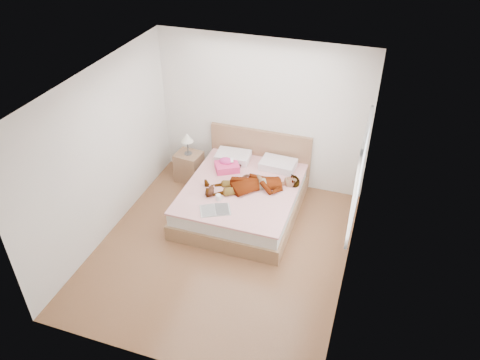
{
  "coord_description": "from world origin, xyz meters",
  "views": [
    {
      "loc": [
        1.91,
        -4.82,
        4.8
      ],
      "look_at": [
        0.0,
        0.85,
        0.7
      ],
      "focal_mm": 35.0,
      "sensor_mm": 36.0,
      "label": 1
    }
  ],
  "objects": [
    {
      "name": "woman",
      "position": [
        0.18,
        0.98,
        0.62
      ],
      "size": [
        1.64,
        1.22,
        0.21
      ],
      "primitive_type": "imported",
      "rotation": [
        0.0,
        0.0,
        -1.1
      ],
      "color": "white",
      "rests_on": "bed"
    },
    {
      "name": "nightstand",
      "position": [
        -1.2,
        1.57,
        0.31
      ],
      "size": [
        0.47,
        0.43,
        0.94
      ],
      "color": "brown",
      "rests_on": "ground"
    },
    {
      "name": "room_shell",
      "position": [
        1.77,
        0.3,
        1.5
      ],
      "size": [
        4.0,
        4.0,
        4.0
      ],
      "color": "white",
      "rests_on": "ground"
    },
    {
      "name": "phone",
      "position": [
        -0.32,
        1.38,
        0.69
      ],
      "size": [
        0.08,
        0.1,
        0.05
      ],
      "primitive_type": "cube",
      "rotation": [
        0.44,
        0.0,
        0.47
      ],
      "color": "silver",
      "rests_on": "bed"
    },
    {
      "name": "bed",
      "position": [
        0.0,
        1.04,
        0.28
      ],
      "size": [
        1.8,
        2.08,
        1.0
      ],
      "color": "brown",
      "rests_on": "ground"
    },
    {
      "name": "ground",
      "position": [
        0.0,
        0.0,
        0.0
      ],
      "size": [
        4.0,
        4.0,
        0.0
      ],
      "primitive_type": "plane",
      "color": "#4D2E18",
      "rests_on": "ground"
    },
    {
      "name": "coffee_mug",
      "position": [
        -0.23,
        0.5,
        0.56
      ],
      "size": [
        0.12,
        0.1,
        0.09
      ],
      "color": "white",
      "rests_on": "bed"
    },
    {
      "name": "towel",
      "position": [
        -0.4,
        1.34,
        0.59
      ],
      "size": [
        0.49,
        0.46,
        0.2
      ],
      "color": "#FF4581",
      "rests_on": "bed"
    },
    {
      "name": "magazine",
      "position": [
        -0.18,
        0.24,
        0.52
      ],
      "size": [
        0.53,
        0.46,
        0.03
      ],
      "color": "silver",
      "rests_on": "bed"
    },
    {
      "name": "hair",
      "position": [
        -0.39,
        1.43,
        0.55
      ],
      "size": [
        0.45,
        0.54,
        0.08
      ],
      "primitive_type": "ellipsoid",
      "rotation": [
        0.0,
        0.0,
        -0.05
      ],
      "color": "black",
      "rests_on": "bed"
    },
    {
      "name": "plush_toy",
      "position": [
        -0.4,
        0.59,
        0.57
      ],
      "size": [
        0.15,
        0.21,
        0.12
      ],
      "color": "black",
      "rests_on": "bed"
    }
  ]
}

